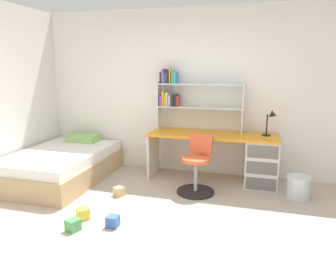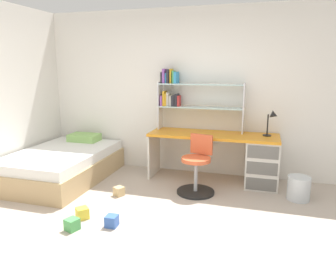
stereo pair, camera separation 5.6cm
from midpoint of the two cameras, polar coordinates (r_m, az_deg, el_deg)
ground_plane at (r=3.40m, az=-3.40°, el=-18.88°), size 6.01×5.46×0.02m
room_shell at (r=4.53m, az=-12.96°, el=6.23°), size 6.01×5.46×2.62m
desk at (r=4.82m, az=14.34°, el=-4.33°), size 1.91×0.61×0.73m
bookshelf_hutch at (r=4.97m, az=3.68°, el=6.65°), size 1.33×0.22×0.95m
desk_lamp at (r=4.74m, az=18.60°, el=2.20°), size 0.20×0.17×0.38m
swivel_chair at (r=4.41m, az=5.56°, el=-6.89°), size 0.52×0.52×0.80m
bed_platform at (r=5.18m, az=-18.14°, el=-5.59°), size 1.25×1.84×0.58m
waste_bin at (r=4.55m, az=22.78°, el=-9.30°), size 0.29×0.29×0.31m
toy_block_green_0 at (r=3.66m, az=-16.43°, el=-15.64°), size 0.16×0.16×0.13m
toy_block_natural_1 at (r=4.41m, az=-8.44°, el=-10.48°), size 0.16×0.16×0.12m
toy_block_yellow_2 at (r=3.88m, az=-14.75°, el=-13.92°), size 0.18×0.18×0.13m
toy_block_blue_3 at (r=3.64m, az=-9.63°, el=-15.49°), size 0.13×0.13×0.13m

